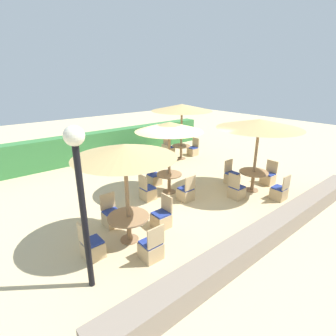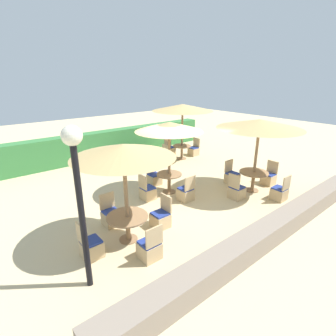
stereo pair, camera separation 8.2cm
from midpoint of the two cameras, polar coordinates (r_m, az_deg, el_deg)
ground_plane at (r=9.48m, az=2.09°, el=-6.07°), size 40.00×40.00×0.00m
hedge_row at (r=14.08m, az=-14.66°, el=4.89°), size 13.00×0.70×1.37m
stone_border at (r=7.45m, az=20.98°, el=-12.76°), size 10.00×0.56×0.55m
lamp_post at (r=4.92m, az=-19.19°, el=-2.37°), size 0.36×0.36×3.32m
parasol_front_right at (r=9.69m, az=19.05°, el=9.04°), size 2.97×2.97×2.68m
round_table_front_right at (r=10.18m, az=17.87°, el=-1.62°), size 1.05×1.05×0.75m
patio_chair_front_right_west at (r=9.51m, az=14.43°, el=-4.88°), size 0.46×0.46×0.93m
patio_chair_front_right_east at (r=11.12m, az=20.77°, el=-1.97°), size 0.46×0.46×0.93m
patio_chair_front_right_south at (r=9.89m, az=22.85°, el=-4.89°), size 0.46×0.46×0.93m
patio_chair_front_right_north at (r=10.76m, az=13.45°, el=-1.90°), size 0.46×0.46×0.93m
parasol_front_left at (r=6.20m, az=-9.82°, el=3.61°), size 2.49×2.49×2.60m
round_table_front_left at (r=6.94m, az=-8.92°, el=-11.41°), size 1.07×1.07×0.70m
patio_chair_front_left_west at (r=6.70m, az=-16.53°, el=-16.29°), size 0.46×0.46×0.93m
patio_chair_front_left_east at (r=7.56m, az=-1.73°, el=-10.92°), size 0.46×0.46×0.93m
patio_chair_front_left_south at (r=6.43m, az=-4.05°, el=-17.14°), size 0.46×0.46×0.93m
patio_chair_front_left_north at (r=7.82m, az=-12.44°, el=-10.30°), size 0.46×0.46×0.93m
parasol_back_right at (r=13.10m, az=2.84°, el=12.99°), size 3.00×3.00×2.78m
round_table_back_right at (r=13.50m, az=2.70°, el=4.19°), size 0.93×0.93×0.70m
patio_chair_back_right_east at (r=14.23m, az=5.29°, el=3.82°), size 0.46×0.46×0.93m
patio_chair_back_right_north at (r=14.28m, az=0.06°, el=3.97°), size 0.46×0.46×0.93m
patio_chair_back_right_west at (r=12.98m, az=-0.22°, el=2.36°), size 0.46×0.46×0.93m
parasol_center at (r=9.03m, az=0.01°, el=8.91°), size 2.37×2.37×2.61m
round_table_center at (r=9.56m, az=0.01°, el=-2.30°), size 0.91×0.91×0.73m
patio_chair_center_west at (r=9.16m, az=-4.70°, el=-5.26°), size 0.46×0.46×0.93m
patio_chair_center_south at (r=9.09m, az=3.68°, el=-5.45°), size 0.46×0.46×0.93m
patio_chair_center_north at (r=10.36m, az=-3.31°, el=-2.22°), size 0.46×0.46×0.93m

